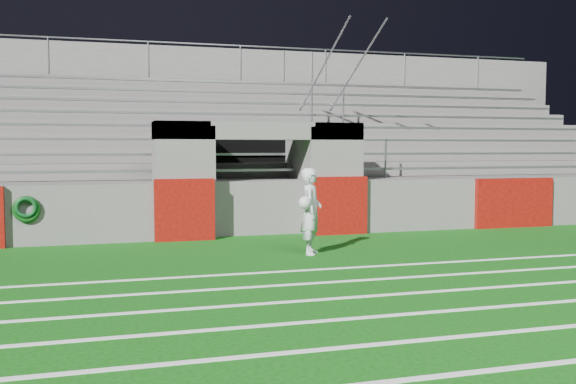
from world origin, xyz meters
name	(u,v)px	position (x,y,z in m)	size (l,w,h in m)	color
ground	(305,259)	(0.00, 0.00, 0.00)	(90.00, 90.00, 0.00)	#0C4A0C
field_markings	(450,338)	(0.00, -5.00, 0.01)	(28.00, 8.09, 0.01)	white
stadium_structure	(224,165)	(0.00, 7.97, 1.49)	(26.00, 8.48, 5.42)	#5B5956
goalkeeper_with_ball	(311,211)	(0.28, 0.52, 0.83)	(0.60, 0.71, 1.64)	silver
hose_coil	(26,209)	(-4.99, 2.93, 0.79)	(0.55, 0.14, 0.55)	#0C3F10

